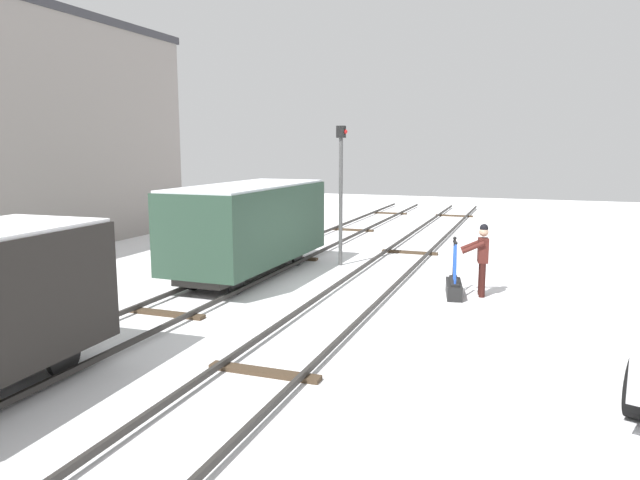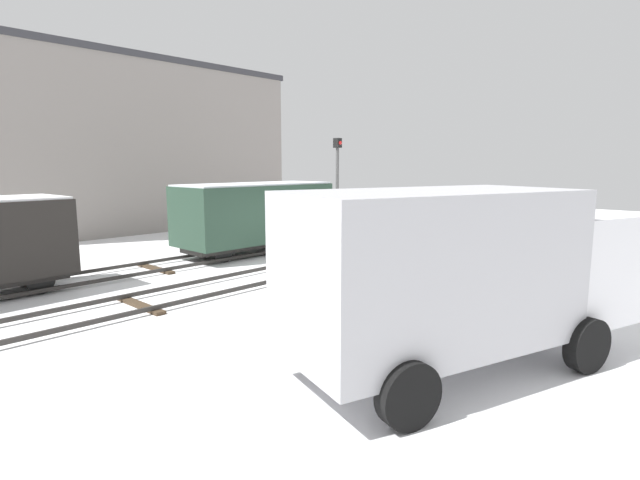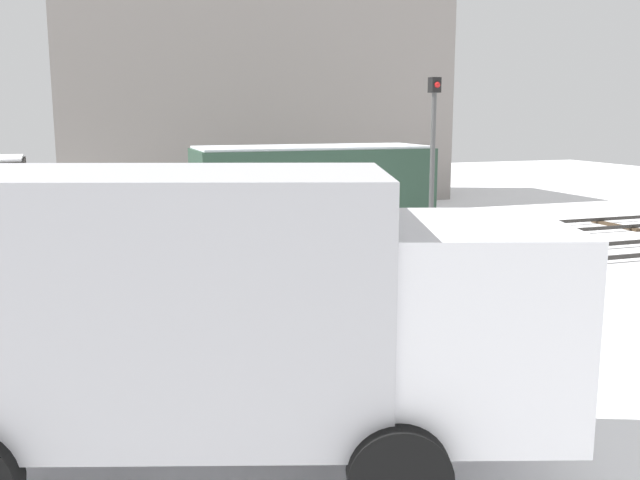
{
  "view_description": "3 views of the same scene",
  "coord_description": "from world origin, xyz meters",
  "px_view_note": "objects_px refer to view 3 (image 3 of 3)",
  "views": [
    {
      "loc": [
        -14.13,
        -4.0,
        3.68
      ],
      "look_at": [
        0.82,
        1.48,
        1.15
      ],
      "focal_mm": 33.0,
      "sensor_mm": 36.0,
      "label": 1
    },
    {
      "loc": [
        -11.23,
        -10.77,
        3.33
      ],
      "look_at": [
        1.05,
        0.64,
        0.75
      ],
      "focal_mm": 27.69,
      "sensor_mm": 36.0,
      "label": 2
    },
    {
      "loc": [
        -5.19,
        -13.72,
        3.48
      ],
      "look_at": [
        -0.33,
        0.14,
        0.82
      ],
      "focal_mm": 39.6,
      "sensor_mm": 36.0,
      "label": 3
    }
  ],
  "objects_px": {
    "switch_lever_frame": "(399,290)",
    "freight_car_back_track": "(312,190)",
    "delivery_truck": "(222,304)",
    "signal_post": "(433,149)",
    "rail_worker": "(428,253)"
  },
  "relations": [
    {
      "from": "switch_lever_frame",
      "to": "freight_car_back_track",
      "type": "height_order",
      "value": "freight_car_back_track"
    },
    {
      "from": "switch_lever_frame",
      "to": "delivery_truck",
      "type": "distance_m",
      "value": 6.71
    },
    {
      "from": "switch_lever_frame",
      "to": "delivery_truck",
      "type": "relative_size",
      "value": 0.22
    },
    {
      "from": "switch_lever_frame",
      "to": "freight_car_back_track",
      "type": "bearing_deg",
      "value": 77.29
    },
    {
      "from": "signal_post",
      "to": "freight_car_back_track",
      "type": "relative_size",
      "value": 0.71
    },
    {
      "from": "switch_lever_frame",
      "to": "rail_worker",
      "type": "xyz_separation_m",
      "value": [
        0.26,
        -0.61,
        0.79
      ]
    },
    {
      "from": "freight_car_back_track",
      "to": "delivery_truck",
      "type": "bearing_deg",
      "value": -112.43
    },
    {
      "from": "freight_car_back_track",
      "to": "rail_worker",
      "type": "bearing_deg",
      "value": -89.51
    },
    {
      "from": "signal_post",
      "to": "freight_car_back_track",
      "type": "xyz_separation_m",
      "value": [
        -2.45,
        1.92,
        -1.1
      ]
    },
    {
      "from": "switch_lever_frame",
      "to": "freight_car_back_track",
      "type": "distance_m",
      "value": 5.91
    },
    {
      "from": "delivery_truck",
      "to": "signal_post",
      "type": "height_order",
      "value": "signal_post"
    },
    {
      "from": "delivery_truck",
      "to": "signal_post",
      "type": "relative_size",
      "value": 1.54
    },
    {
      "from": "rail_worker",
      "to": "delivery_truck",
      "type": "xyz_separation_m",
      "value": [
        -4.54,
        -4.34,
        0.63
      ]
    },
    {
      "from": "switch_lever_frame",
      "to": "signal_post",
      "type": "xyz_separation_m",
      "value": [
        2.71,
        3.85,
        2.36
      ]
    },
    {
      "from": "rail_worker",
      "to": "freight_car_back_track",
      "type": "relative_size",
      "value": 0.3
    }
  ]
}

